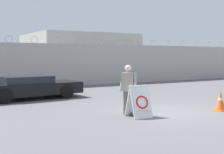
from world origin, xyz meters
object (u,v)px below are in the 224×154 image
Objects in this scene: barricade_sign at (139,101)px; traffic_cone_near at (220,101)px; parked_car_front_coupe at (30,87)px; security_guard at (128,87)px.

traffic_cone_near is (3.43, -0.48, -0.16)m from barricade_sign.
barricade_sign is at bearing -77.62° from parked_car_front_coupe.
security_guard reaches higher than barricade_sign.
parked_car_front_coupe is (-5.35, 6.85, 0.21)m from traffic_cone_near.
security_guard reaches higher than traffic_cone_near.
security_guard is at bearing -77.25° from parked_car_front_coupe.
barricade_sign is 0.70m from security_guard.
security_guard is at bearing 109.63° from barricade_sign.
barricade_sign reaches higher than traffic_cone_near.
parked_car_front_coupe reaches higher than barricade_sign.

